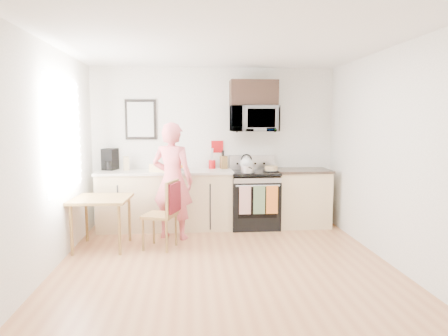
{
  "coord_description": "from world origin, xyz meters",
  "views": [
    {
      "loc": [
        -0.4,
        -4.35,
        1.72
      ],
      "look_at": [
        0.05,
        1.0,
        1.09
      ],
      "focal_mm": 32.0,
      "sensor_mm": 36.0,
      "label": 1
    }
  ],
  "objects": [
    {
      "name": "floor",
      "position": [
        0.0,
        0.0,
        0.0
      ],
      "size": [
        4.6,
        4.6,
        0.0
      ],
      "primitive_type": "plane",
      "color": "#A2653F",
      "rests_on": "ground"
    },
    {
      "name": "back_wall",
      "position": [
        0.0,
        2.3,
        1.3
      ],
      "size": [
        4.0,
        0.04,
        2.6
      ],
      "primitive_type": "cube",
      "color": "beige",
      "rests_on": "floor"
    },
    {
      "name": "front_wall",
      "position": [
        0.0,
        -2.3,
        1.3
      ],
      "size": [
        4.0,
        0.04,
        2.6
      ],
      "primitive_type": "cube",
      "color": "beige",
      "rests_on": "floor"
    },
    {
      "name": "left_wall",
      "position": [
        -2.0,
        0.0,
        1.3
      ],
      "size": [
        0.04,
        4.6,
        2.6
      ],
      "primitive_type": "cube",
      "color": "beige",
      "rests_on": "floor"
    },
    {
      "name": "right_wall",
      "position": [
        2.0,
        0.0,
        1.3
      ],
      "size": [
        0.04,
        4.6,
        2.6
      ],
      "primitive_type": "cube",
      "color": "beige",
      "rests_on": "floor"
    },
    {
      "name": "ceiling",
      "position": [
        0.0,
        0.0,
        2.6
      ],
      "size": [
        4.0,
        4.6,
        0.04
      ],
      "primitive_type": "cube",
      "color": "white",
      "rests_on": "back_wall"
    },
    {
      "name": "window",
      "position": [
        -1.96,
        0.8,
        1.55
      ],
      "size": [
        0.06,
        1.4,
        1.5
      ],
      "color": "silver",
      "rests_on": "left_wall"
    },
    {
      "name": "cabinet_left",
      "position": [
        -0.8,
        2.0,
        0.45
      ],
      "size": [
        2.1,
        0.6,
        0.9
      ],
      "primitive_type": "cube",
      "color": "beige",
      "rests_on": "floor"
    },
    {
      "name": "countertop_left",
      "position": [
        -0.8,
        2.0,
        0.92
      ],
      "size": [
        2.14,
        0.64,
        0.04
      ],
      "primitive_type": "cube",
      "color": "beige",
      "rests_on": "cabinet_left"
    },
    {
      "name": "cabinet_right",
      "position": [
        1.43,
        2.0,
        0.45
      ],
      "size": [
        0.84,
        0.6,
        0.9
      ],
      "primitive_type": "cube",
      "color": "beige",
      "rests_on": "floor"
    },
    {
      "name": "countertop_right",
      "position": [
        1.43,
        2.0,
        0.92
      ],
      "size": [
        0.88,
        0.64,
        0.04
      ],
      "primitive_type": "cube",
      "color": "black",
      "rests_on": "cabinet_right"
    },
    {
      "name": "range",
      "position": [
        0.63,
        1.98,
        0.44
      ],
      "size": [
        0.76,
        0.7,
        1.16
      ],
      "color": "black",
      "rests_on": "floor"
    },
    {
      "name": "microwave",
      "position": [
        0.63,
        2.08,
        1.76
      ],
      "size": [
        0.76,
        0.51,
        0.42
      ],
      "primitive_type": "imported",
      "color": "#B1B1B5",
      "rests_on": "back_wall"
    },
    {
      "name": "upper_cabinet",
      "position": [
        0.63,
        2.12,
        2.18
      ],
      "size": [
        0.76,
        0.35,
        0.4
      ],
      "primitive_type": "cube",
      "color": "black",
      "rests_on": "back_wall"
    },
    {
      "name": "wall_art",
      "position": [
        -1.2,
        2.28,
        1.75
      ],
      "size": [
        0.5,
        0.04,
        0.65
      ],
      "color": "black",
      "rests_on": "back_wall"
    },
    {
      "name": "wall_trivet",
      "position": [
        0.05,
        2.28,
        1.3
      ],
      "size": [
        0.2,
        0.02,
        0.2
      ],
      "primitive_type": "cube",
      "color": "#A30E11",
      "rests_on": "back_wall"
    },
    {
      "name": "person",
      "position": [
        -0.66,
        1.45,
        0.85
      ],
      "size": [
        0.73,
        0.61,
        1.71
      ],
      "primitive_type": "imported",
      "rotation": [
        0.0,
        0.0,
        2.77
      ],
      "color": "#C93737",
      "rests_on": "floor"
    },
    {
      "name": "dining_table",
      "position": [
        -1.61,
        1.07,
        0.62
      ],
      "size": [
        0.74,
        0.74,
        0.7
      ],
      "rotation": [
        0.0,
        0.0,
        -0.06
      ],
      "color": "brown",
      "rests_on": "floor"
    },
    {
      "name": "chair",
      "position": [
        -0.7,
        0.94,
        0.6
      ],
      "size": [
        0.54,
        0.51,
        0.94
      ],
      "rotation": [
        0.0,
        0.0,
        -0.34
      ],
      "color": "brown",
      "rests_on": "floor"
    },
    {
      "name": "knife_block",
      "position": [
        0.15,
        2.2,
        1.04
      ],
      "size": [
        0.12,
        0.15,
        0.21
      ],
      "primitive_type": "cube",
      "rotation": [
        0.0,
        0.0,
        0.22
      ],
      "color": "brown",
      "rests_on": "countertop_left"
    },
    {
      "name": "utensil_crock",
      "position": [
        -0.04,
        2.22,
        1.08
      ],
      "size": [
        0.11,
        0.11,
        0.34
      ],
      "color": "#A30E11",
      "rests_on": "countertop_left"
    },
    {
      "name": "fruit_bowl",
      "position": [
        -0.53,
        2.04,
        0.98
      ],
      "size": [
        0.24,
        0.24,
        0.09
      ],
      "color": "white",
      "rests_on": "countertop_left"
    },
    {
      "name": "milk_carton",
      "position": [
        -1.43,
        2.11,
        1.05
      ],
      "size": [
        0.1,
        0.1,
        0.22
      ],
      "primitive_type": "cube",
      "rotation": [
        0.0,
        0.0,
        0.27
      ],
      "color": "tan",
      "rests_on": "countertop_left"
    },
    {
      "name": "coffee_maker",
      "position": [
        -1.7,
        2.19,
        1.1
      ],
      "size": [
        0.26,
        0.31,
        0.34
      ],
      "rotation": [
        0.0,
        0.0,
        -0.31
      ],
      "color": "black",
      "rests_on": "countertop_left"
    },
    {
      "name": "bread_bag",
      "position": [
        -0.87,
        1.86,
        1.0
      ],
      "size": [
        0.35,
        0.3,
        0.12
      ],
      "primitive_type": "cube",
      "rotation": [
        0.0,
        0.0,
        -0.59
      ],
      "color": "tan",
      "rests_on": "countertop_left"
    },
    {
      "name": "cake",
      "position": [
        0.89,
        1.9,
        0.96
      ],
      "size": [
        0.25,
        0.25,
        0.08
      ],
      "color": "black",
      "rests_on": "range"
    },
    {
      "name": "kettle",
      "position": [
        0.52,
        2.13,
        1.04
      ],
      "size": [
        0.21,
        0.21,
        0.26
      ],
      "color": "white",
      "rests_on": "range"
    },
    {
      "name": "pot",
      "position": [
        0.49,
        1.77,
        0.98
      ],
      "size": [
        0.21,
        0.36,
        0.11
      ],
      "rotation": [
        0.0,
        0.0,
        0.11
      ],
      "color": "#B1B1B5",
      "rests_on": "range"
    }
  ]
}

